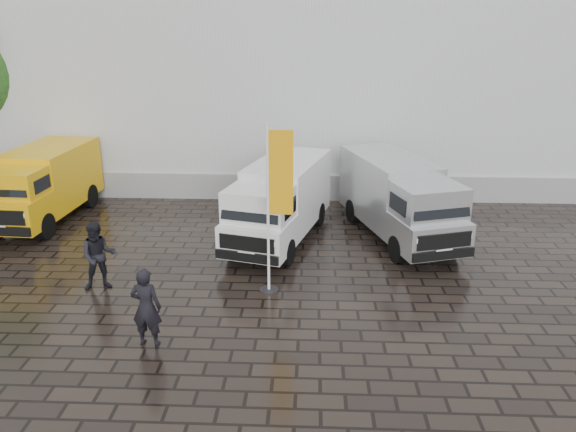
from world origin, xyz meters
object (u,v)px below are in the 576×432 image
flagpole (275,203)px  van_yellow (42,187)px  van_white (280,204)px  van_silver (399,200)px  wheelie_bin (413,193)px  person_tent (99,256)px  person_front (146,307)px

flagpole → van_yellow: bearing=149.0°
van_white → van_silver: bearing=21.5°
van_white → wheelie_bin: bearing=52.7°
van_white → van_silver: 3.81m
van_silver → person_tent: bearing=-171.3°
van_yellow → van_silver: 12.21m
van_silver → person_front: 9.20m
van_silver → flagpole: size_ratio=1.31×
van_silver → person_tent: 9.25m
van_white → flagpole: size_ratio=1.28×
van_white → wheelie_bin: van_white is taller
van_white → person_tent: bearing=-125.6°
van_white → wheelie_bin: (4.86, 3.71, -0.71)m
van_silver → flagpole: (-3.69, -4.02, 1.18)m
van_silver → wheelie_bin: (1.07, 3.30, -0.74)m
flagpole → wheelie_bin: size_ratio=4.35×
van_white → flagpole: flagpole is taller
van_yellow → person_front: 9.77m
person_front → person_tent: size_ratio=0.98×
flagpole → van_white: bearing=91.5°
flagpole → wheelie_bin: bearing=57.0°
van_yellow → van_silver: size_ratio=0.93×
van_yellow → wheelie_bin: bearing=12.7°
van_white → wheelie_bin: 6.16m
wheelie_bin → person_front: (-7.36, -10.02, 0.40)m
wheelie_bin → van_silver: bearing=-93.5°
van_white → person_front: bearing=-96.3°
van_white → flagpole: 3.80m
van_yellow → van_silver: (12.17, -1.08, 0.01)m
van_yellow → person_tent: (3.87, -5.16, -0.32)m
van_yellow → person_tent: van_yellow is taller
van_yellow → person_front: bearing=-49.8°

